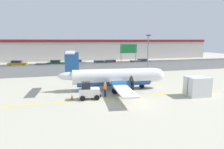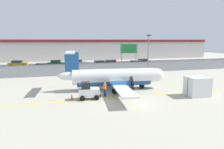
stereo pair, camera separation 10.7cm
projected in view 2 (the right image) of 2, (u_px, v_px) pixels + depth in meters
The scene contains 20 objects.
ground_plane at pixel (122, 98), 22.19m from camera, with size 140.00×140.00×0.01m.
perimeter_fence at pixel (96, 68), 37.22m from camera, with size 98.00×0.10×2.10m.
parking_lot_strip at pixel (87, 66), 48.33m from camera, with size 98.00×17.00×0.12m.
background_building at pixel (79, 50), 65.37m from camera, with size 91.00×8.10×6.50m.
commuter_airplane at pixel (116, 77), 25.64m from camera, with size 13.84×16.08×4.92m.
baggage_tug at pixel (89, 91), 21.49m from camera, with size 2.41×1.55×1.88m.
ground_crew_worker at pixel (105, 88), 22.46m from camera, with size 0.48×0.49×1.70m.
cargo_container at pixel (197, 86), 22.74m from camera, with size 2.56×2.19×2.20m.
traffic_cone_near_left at pixel (72, 97), 21.43m from camera, with size 0.36×0.36×0.64m.
traffic_cone_near_right at pixel (144, 85), 26.88m from camera, with size 0.36×0.36×0.64m.
parked_car_0 at pixel (18, 64), 46.50m from camera, with size 4.32×2.25×1.58m.
parked_car_1 at pixel (42, 67), 40.53m from camera, with size 4.35×2.33×1.58m.
parked_car_2 at pixel (57, 63), 47.22m from camera, with size 4.39×2.44×1.58m.
parked_car_3 at pixel (77, 63), 47.99m from camera, with size 4.37×2.39×1.58m.
parked_car_4 at pixel (100, 64), 46.36m from camera, with size 4.36×2.37×1.58m.
parked_car_5 at pixel (110, 63), 47.48m from camera, with size 4.29×2.19×1.58m.
parked_car_6 at pixel (136, 64), 46.17m from camera, with size 4.31×2.23×1.58m.
parked_car_7 at pixel (143, 62), 50.06m from camera, with size 4.38×2.40×1.58m.
apron_light_pole at pixel (148, 51), 35.85m from camera, with size 0.70×0.30×7.27m.
highway_sign at pixel (129, 51), 40.72m from camera, with size 3.60×0.14×5.50m.
Camera 2 is at (-6.72, -18.39, 6.30)m, focal length 32.00 mm.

